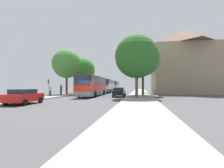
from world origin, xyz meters
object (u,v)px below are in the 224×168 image
at_px(bus_middle, 107,86).
at_px(bus_stop_sign, 48,86).
at_px(tree_right_near, 137,57).
at_px(tree_left_near, 67,64).
at_px(pedestrian_waiting_far, 50,90).
at_px(parked_car_right_near, 119,92).
at_px(pedestrian_waiting_near, 61,90).
at_px(bus_front, 93,86).
at_px(bus_rear, 114,86).
at_px(tree_left_far, 83,70).
at_px(tree_right_mid, 143,59).
at_px(parked_car_left_curb, 24,96).

relative_size(bus_middle, bus_stop_sign, 4.38).
bearing_deg(tree_right_near, tree_left_near, 152.00).
relative_size(pedestrian_waiting_far, tree_left_near, 0.20).
distance_m(parked_car_right_near, pedestrian_waiting_near, 10.45).
distance_m(pedestrian_waiting_far, tree_left_near, 7.94).
relative_size(bus_middle, pedestrian_waiting_far, 6.59).
bearing_deg(pedestrian_waiting_near, bus_front, 52.07).
relative_size(bus_rear, bus_stop_sign, 4.09).
relative_size(parked_car_right_near, tree_left_far, 0.50).
distance_m(bus_middle, pedestrian_waiting_near, 15.71).
bearing_deg(bus_middle, pedestrian_waiting_far, -111.08).
height_order(bus_middle, tree_right_mid, tree_right_mid).
relative_size(bus_stop_sign, tree_left_far, 0.32).
bearing_deg(parked_car_left_curb, tree_right_mid, 52.54).
bearing_deg(parked_car_left_curb, pedestrian_waiting_far, 105.46).
distance_m(parked_car_right_near, tree_left_far, 15.76).
height_order(pedestrian_waiting_near, tree_left_near, tree_left_near).
bearing_deg(tree_left_far, bus_front, -62.88).
xyz_separation_m(bus_rear, tree_right_mid, (8.97, -26.39, 4.81)).
bearing_deg(parked_car_right_near, tree_left_far, -49.37).
bearing_deg(parked_car_left_curb, tree_left_near, 99.28).
height_order(bus_stop_sign, pedestrian_waiting_near, bus_stop_sign).
bearing_deg(bus_stop_sign, parked_car_left_curb, -74.25).
distance_m(bus_front, tree_left_near, 8.39).
distance_m(bus_rear, tree_left_far, 19.43).
relative_size(bus_front, tree_left_far, 1.50).
distance_m(tree_left_near, tree_left_far, 6.76).
height_order(bus_middle, tree_right_near, tree_right_near).
bearing_deg(parked_car_left_curb, pedestrian_waiting_near, 99.65).
height_order(parked_car_left_curb, tree_right_near, tree_right_near).
bearing_deg(pedestrian_waiting_far, tree_left_far, 47.85).
height_order(bus_front, bus_middle, bus_front).
relative_size(bus_front, bus_stop_sign, 4.65).
bearing_deg(pedestrian_waiting_near, tree_left_far, 137.93).
distance_m(bus_rear, pedestrian_waiting_near, 29.26).
xyz_separation_m(bus_rear, tree_right_near, (7.98, -32.43, 4.25)).
bearing_deg(pedestrian_waiting_near, bus_middle, 120.51).
height_order(bus_stop_sign, pedestrian_waiting_far, bus_stop_sign).
relative_size(bus_stop_sign, tree_right_near, 0.29).
bearing_deg(tree_right_near, pedestrian_waiting_far, 175.01).
xyz_separation_m(bus_rear, tree_left_near, (-5.78, -25.12, 4.40)).
bearing_deg(tree_left_far, tree_right_mid, -30.04).
relative_size(bus_front, bus_rear, 1.14).
xyz_separation_m(bus_front, pedestrian_waiting_near, (-5.70, -0.14, -0.68)).
xyz_separation_m(bus_middle, tree_left_far, (-4.91, -4.42, 3.67)).
bearing_deg(bus_stop_sign, pedestrian_waiting_near, 87.86).
relative_size(pedestrian_waiting_far, tree_left_far, 0.21).
relative_size(parked_car_left_curb, pedestrian_waiting_far, 2.37).
relative_size(bus_front, tree_left_near, 1.38).
distance_m(pedestrian_waiting_far, tree_right_near, 14.81).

